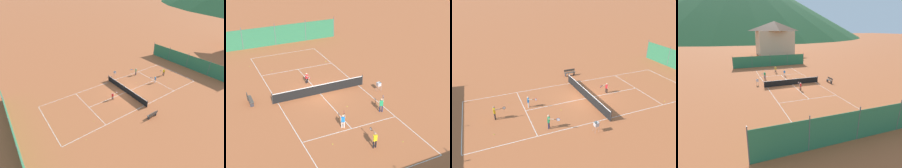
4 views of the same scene
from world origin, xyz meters
TOP-DOWN VIEW (x-y plane):
  - ground_plane at (0.00, 0.00)m, footprint 600.00×600.00m
  - court_line_markings at (0.00, 0.00)m, footprint 8.25×23.85m
  - tennis_net at (0.00, 0.00)m, footprint 9.18×0.08m
  - windscreen_fence_far at (-0.00, 15.50)m, footprint 17.28×0.08m
  - windscreen_fence_near at (-0.00, -15.50)m, footprint 17.28×0.08m
  - player_near_baseline at (-3.45, 5.20)m, footprint 0.83×0.90m
  - player_far_service at (0.33, -2.63)m, footprint 0.37×0.99m
  - player_far_baseline at (-0.37, 9.14)m, footprint 0.44×1.07m
  - player_near_service at (0.52, 5.91)m, footprint 0.65×0.90m
  - tennis_ball_alley_right at (-2.58, 9.53)m, footprint 0.07×0.07m
  - tennis_ball_by_net_right at (-3.65, -7.07)m, footprint 0.07×0.07m
  - tennis_ball_near_corner at (2.74, -7.23)m, footprint 0.07×0.07m
  - tennis_ball_mid_court at (4.74, -9.39)m, footprint 0.07×0.07m
  - tennis_ball_service_box at (-1.21, 3.27)m, footprint 0.07×0.07m
  - tennis_ball_by_net_left at (2.17, 7.56)m, footprint 0.07×0.07m
  - ball_hopper at (-5.29, 1.87)m, footprint 0.36×0.36m
  - courtside_bench at (6.34, -0.93)m, footprint 0.36×1.50m

SIDE VIEW (x-z plane):
  - ground_plane at x=0.00m, z-range 0.00..0.00m
  - court_line_markings at x=0.00m, z-range 0.00..0.01m
  - tennis_ball_alley_right at x=-2.58m, z-range 0.00..0.07m
  - tennis_ball_by_net_right at x=-3.65m, z-range 0.00..0.07m
  - tennis_ball_near_corner at x=2.74m, z-range 0.00..0.07m
  - tennis_ball_mid_court at x=4.74m, z-range 0.00..0.07m
  - tennis_ball_service_box at x=-1.21m, z-range 0.00..0.07m
  - tennis_ball_by_net_left at x=2.17m, z-range 0.00..0.07m
  - courtside_bench at x=6.34m, z-range 0.03..0.87m
  - tennis_net at x=0.00m, z-range -0.03..1.03m
  - ball_hopper at x=-5.29m, z-range 0.21..1.10m
  - player_far_service at x=0.33m, z-range 0.10..1.22m
  - player_near_service at x=0.52m, z-range 0.10..1.25m
  - player_near_baseline at x=-3.45m, z-range 0.11..1.39m
  - player_far_baseline at x=-0.37m, z-range 0.11..1.41m
  - windscreen_fence_far at x=0.00m, z-range -0.14..2.76m
  - windscreen_fence_near at x=0.00m, z-range -0.14..2.76m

